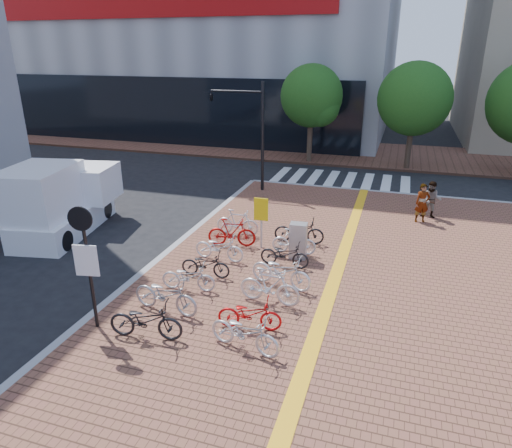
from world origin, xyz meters
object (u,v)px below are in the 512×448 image
(bike_1, at_px, (166,295))
(bike_2, at_px, (188,277))
(bike_5, at_px, (232,232))
(bike_10, at_px, (281,271))
(bike_6, at_px, (237,222))
(utility_box, at_px, (298,241))
(bike_8, at_px, (250,314))
(bike_13, at_px, (299,231))
(bike_0, at_px, (146,320))
(bike_4, at_px, (219,247))
(yellow_sign, at_px, (261,214))
(pedestrian_a, at_px, (422,203))
(pedestrian_b, at_px, (432,200))
(notice_sign, at_px, (86,254))
(bike_12, at_px, (294,241))
(bike_11, at_px, (285,254))
(traffic_light_pole, at_px, (239,116))
(bike_3, at_px, (205,264))
(bike_9, at_px, (270,286))
(bike_7, at_px, (245,332))
(box_truck, at_px, (60,201))

(bike_1, distance_m, bike_2, 1.28)
(bike_5, bearing_deg, bike_10, -145.88)
(bike_2, height_order, bike_6, bike_6)
(utility_box, bearing_deg, bike_2, -129.04)
(bike_6, distance_m, bike_8, 6.41)
(bike_10, height_order, bike_13, bike_10)
(bike_0, distance_m, bike_4, 4.72)
(bike_1, xyz_separation_m, yellow_sign, (1.21, 4.88, 0.79))
(pedestrian_a, xyz_separation_m, yellow_sign, (-5.53, -4.56, 0.49))
(pedestrian_b, bearing_deg, bike_6, -141.57)
(bike_10, bearing_deg, notice_sign, 142.61)
(bike_1, bearing_deg, pedestrian_b, -29.15)
(bike_2, height_order, bike_12, bike_12)
(bike_5, height_order, pedestrian_b, pedestrian_b)
(pedestrian_b, bearing_deg, bike_11, -118.90)
(bike_11, distance_m, yellow_sign, 1.89)
(bike_1, distance_m, utility_box, 5.21)
(utility_box, distance_m, traffic_light_pole, 9.30)
(bike_3, height_order, bike_9, bike_9)
(traffic_light_pole, bearing_deg, bike_4, -74.94)
(bike_2, xyz_separation_m, notice_sign, (-1.45, -2.51, 1.65))
(bike_9, height_order, utility_box, utility_box)
(bike_7, bearing_deg, bike_2, 59.74)
(bike_9, bearing_deg, bike_10, -0.01)
(bike_2, height_order, bike_10, bike_10)
(bike_4, relative_size, bike_5, 1.01)
(bike_11, bearing_deg, bike_7, -176.20)
(bike_7, xyz_separation_m, utility_box, (0.06, 5.44, 0.14))
(utility_box, bearing_deg, pedestrian_a, 50.53)
(bike_10, bearing_deg, bike_9, -172.17)
(bike_4, distance_m, bike_13, 3.19)
(bike_9, height_order, bike_12, bike_9)
(bike_1, xyz_separation_m, bike_10, (2.63, 2.32, -0.00))
(bike_7, height_order, bike_12, bike_7)
(bike_5, relative_size, yellow_sign, 0.93)
(bike_8, bearing_deg, pedestrian_a, -32.89)
(bike_12, bearing_deg, bike_7, 177.40)
(bike_6, height_order, pedestrian_a, pedestrian_a)
(bike_0, distance_m, bike_1, 1.24)
(bike_9, distance_m, utility_box, 3.21)
(bike_7, bearing_deg, utility_box, 10.60)
(bike_1, relative_size, box_truck, 0.38)
(bike_5, xyz_separation_m, bike_6, (-0.18, 1.10, -0.02))
(bike_9, xyz_separation_m, utility_box, (0.09, 3.21, 0.09))
(bike_8, bearing_deg, yellow_sign, 5.26)
(pedestrian_a, relative_size, traffic_light_pole, 0.31)
(bike_1, distance_m, pedestrian_b, 12.36)
(box_truck, bearing_deg, bike_3, -16.05)
(bike_13, relative_size, pedestrian_b, 1.16)
(bike_7, relative_size, bike_10, 0.95)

